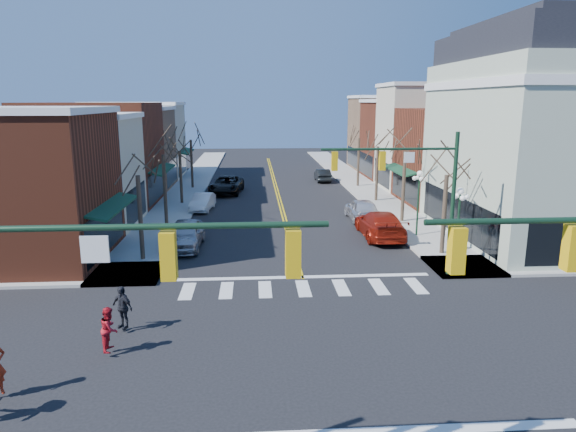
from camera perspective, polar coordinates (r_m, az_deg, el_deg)
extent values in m
plane|color=black|center=(18.71, 3.62, -14.75)|extent=(160.00, 160.00, 0.00)
cube|color=#9E9B93|center=(38.01, -13.60, -0.69)|extent=(3.50, 70.00, 0.15)
cube|color=#9E9B93|center=(39.03, 12.61, -0.29)|extent=(3.50, 70.00, 0.15)
cube|color=#602716|center=(31.51, -28.70, 2.68)|extent=(10.00, 8.50, 8.00)
cube|color=beige|center=(38.63, -23.95, 4.33)|extent=(10.00, 7.00, 7.50)
cube|color=#602716|center=(46.12, -20.67, 6.41)|extent=(10.00, 9.00, 8.50)
cube|color=#8B694D|center=(54.08, -18.17, 7.02)|extent=(10.00, 7.50, 7.80)
cube|color=beige|center=(61.58, -16.43, 7.93)|extent=(10.00, 8.00, 8.20)
cube|color=#602716|center=(46.03, 18.96, 6.22)|extent=(10.00, 8.50, 8.00)
cube|color=beige|center=(53.15, 15.83, 8.28)|extent=(10.00, 7.00, 10.00)
cube|color=#602716|center=(60.31, 13.41, 8.15)|extent=(10.00, 8.00, 8.50)
cube|color=#8B694D|center=(67.96, 11.43, 8.92)|extent=(10.00, 8.00, 9.00)
cube|color=#ACB9A0|center=(36.34, 27.41, 6.33)|extent=(12.00, 14.00, 11.00)
cube|color=white|center=(36.22, 28.08, 12.78)|extent=(12.25, 14.25, 0.50)
cube|color=black|center=(36.36, 28.47, 16.38)|extent=(11.40, 13.40, 1.80)
cube|color=black|center=(36.47, 28.66, 18.09)|extent=(9.80, 11.80, 0.60)
cylinder|color=#14331E|center=(9.52, -15.23, -1.16)|extent=(6.50, 0.12, 0.12)
cube|color=gold|center=(9.60, -13.14, -4.33)|extent=(0.28, 0.28, 0.90)
cube|color=gold|center=(9.50, 0.56, -4.18)|extent=(0.28, 0.28, 0.90)
cube|color=gold|center=(11.26, 29.04, -3.12)|extent=(0.28, 0.28, 0.90)
cube|color=gold|center=(10.21, 18.22, -3.63)|extent=(0.28, 0.28, 0.90)
cylinder|color=#14331E|center=(26.23, 17.82, 1.03)|extent=(0.20, 0.20, 7.20)
cylinder|color=#14331E|center=(24.81, 11.21, 7.31)|extent=(6.50, 0.12, 0.12)
cube|color=gold|center=(24.78, 10.42, 6.06)|extent=(0.28, 0.28, 0.90)
cube|color=gold|center=(24.32, 5.19, 6.09)|extent=(0.28, 0.28, 0.90)
cylinder|color=#14331E|center=(27.86, 18.31, -1.72)|extent=(0.12, 0.12, 4.00)
sphere|color=white|center=(27.43, 18.62, 2.63)|extent=(0.36, 0.36, 0.36)
cylinder|color=#14331E|center=(33.81, 14.23, 0.98)|extent=(0.12, 0.12, 4.00)
sphere|color=white|center=(33.46, 14.43, 4.59)|extent=(0.36, 0.36, 0.36)
cylinder|color=#382B21|center=(28.82, -16.07, -0.33)|extent=(0.24, 0.24, 4.76)
cylinder|color=#382B21|center=(36.51, -13.51, 2.69)|extent=(0.24, 0.24, 5.04)
cylinder|color=#382B21|center=(44.35, -11.82, 4.16)|extent=(0.24, 0.24, 4.55)
cylinder|color=#382B21|center=(52.20, -10.65, 5.65)|extent=(0.24, 0.24, 4.90)
cylinder|color=#382B21|center=(30.13, 16.95, 0.03)|extent=(0.24, 0.24, 4.62)
cylinder|color=#382B21|center=(37.52, 12.71, 3.10)|extent=(0.24, 0.24, 5.18)
cylinder|color=#382B21|center=(45.18, 9.85, 4.58)|extent=(0.24, 0.24, 4.83)
cylinder|color=#382B21|center=(52.91, 7.82, 5.88)|extent=(0.24, 0.24, 4.97)
imported|color=#A4A4A9|center=(31.24, -11.37, -2.01)|extent=(2.14, 4.98, 1.68)
imported|color=white|center=(41.87, -9.48, 1.54)|extent=(1.89, 4.20, 1.34)
imported|color=black|center=(49.32, -6.85, 3.47)|extent=(3.41, 6.21, 1.65)
imported|color=maroon|center=(33.51, 10.19, -0.92)|extent=(2.43, 5.93, 1.72)
imported|color=silver|center=(38.15, 8.23, 0.74)|extent=(2.04, 4.87, 1.65)
imported|color=black|center=(56.49, 3.86, 4.55)|extent=(1.47, 4.16, 1.37)
imported|color=#AC121D|center=(19.12, -19.22, -11.75)|extent=(0.61, 0.77, 1.57)
imported|color=black|center=(20.70, -17.94, -9.60)|extent=(1.04, 0.89, 1.67)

